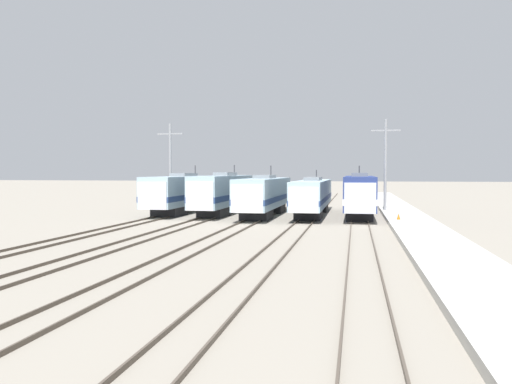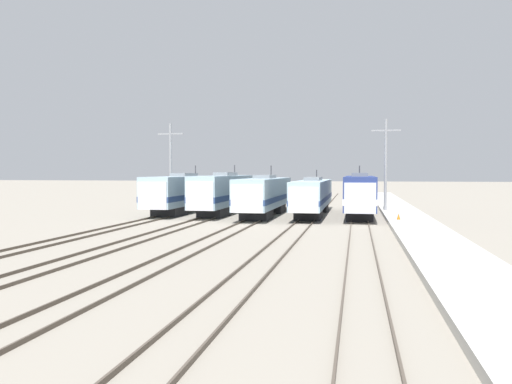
{
  "view_description": "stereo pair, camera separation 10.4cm",
  "coord_description": "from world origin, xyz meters",
  "views": [
    {
      "loc": [
        9.01,
        -42.24,
        4.42
      ],
      "look_at": [
        0.09,
        2.36,
        2.6
      ],
      "focal_mm": 35.0,
      "sensor_mm": 36.0,
      "label": 1
    },
    {
      "loc": [
        9.12,
        -42.22,
        4.42
      ],
      "look_at": [
        0.09,
        2.36,
        2.6
      ],
      "focal_mm": 35.0,
      "sensor_mm": 36.0,
      "label": 2
    }
  ],
  "objects": [
    {
      "name": "rail_pair_far_left",
      "position": [
        -9.39,
        0.0,
        0.07
      ],
      "size": [
        1.5,
        120.0,
        0.15
      ],
      "color": "#4C4238",
      "rests_on": "ground_plane"
    },
    {
      "name": "platform",
      "position": [
        13.71,
        0.0,
        0.19
      ],
      "size": [
        4.0,
        120.0,
        0.37
      ],
      "color": "#B7B5AD",
      "rests_on": "ground_plane"
    },
    {
      "name": "locomotive_far_right",
      "position": [
        9.39,
        8.03,
        2.23
      ],
      "size": [
        2.87,
        16.93,
        5.11
      ],
      "color": "black",
      "rests_on": "ground_plane"
    },
    {
      "name": "traffic_cone",
      "position": [
        12.64,
        1.77,
        0.64
      ],
      "size": [
        0.3,
        0.3,
        0.53
      ],
      "color": "orange",
      "rests_on": "platform"
    },
    {
      "name": "locomotive_center_left",
      "position": [
        -4.7,
        9.12,
        2.25
      ],
      "size": [
        2.84,
        18.26,
        5.24
      ],
      "color": "#232326",
      "rests_on": "ground_plane"
    },
    {
      "name": "locomotive_center",
      "position": [
        0.0,
        6.87,
        2.13
      ],
      "size": [
        3.07,
        16.97,
        5.12
      ],
      "color": "#232326",
      "rests_on": "ground_plane"
    },
    {
      "name": "catenary_tower_right",
      "position": [
        12.12,
        12.61,
        5.33
      ],
      "size": [
        3.07,
        0.3,
        10.06
      ],
      "color": "gray",
      "rests_on": "ground_plane"
    },
    {
      "name": "locomotive_center_right",
      "position": [
        4.7,
        9.11,
        2.02
      ],
      "size": [
        2.83,
        19.76,
        4.67
      ],
      "color": "#232326",
      "rests_on": "ground_plane"
    },
    {
      "name": "rail_pair_center_right",
      "position": [
        4.7,
        0.0,
        0.07
      ],
      "size": [
        1.51,
        120.0,
        0.15
      ],
      "color": "#4C4238",
      "rests_on": "ground_plane"
    },
    {
      "name": "catenary_tower_left",
      "position": [
        -12.11,
        12.61,
        5.33
      ],
      "size": [
        3.07,
        0.3,
        10.06
      ],
      "color": "gray",
      "rests_on": "ground_plane"
    },
    {
      "name": "locomotive_far_left",
      "position": [
        -9.39,
        9.2,
        2.21
      ],
      "size": [
        3.11,
        17.62,
        5.2
      ],
      "color": "#232326",
      "rests_on": "ground_plane"
    },
    {
      "name": "rail_pair_center",
      "position": [
        0.0,
        0.0,
        0.07
      ],
      "size": [
        1.51,
        120.0,
        0.15
      ],
      "color": "#4C4238",
      "rests_on": "ground_plane"
    },
    {
      "name": "rail_pair_center_left",
      "position": [
        -4.7,
        0.0,
        0.07
      ],
      "size": [
        1.51,
        120.0,
        0.15
      ],
      "color": "#4C4238",
      "rests_on": "ground_plane"
    },
    {
      "name": "rail_pair_far_right",
      "position": [
        9.39,
        0.0,
        0.07
      ],
      "size": [
        1.5,
        120.0,
        0.15
      ],
      "color": "#4C4238",
      "rests_on": "ground_plane"
    },
    {
      "name": "ground_plane",
      "position": [
        0.0,
        0.0,
        0.0
      ],
      "size": [
        400.0,
        400.0,
        0.0
      ],
      "primitive_type": "plane",
      "color": "gray"
    }
  ]
}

